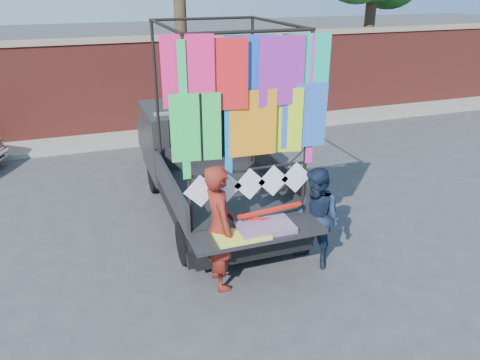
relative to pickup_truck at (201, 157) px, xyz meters
name	(u,v)px	position (x,y,z in m)	size (l,w,h in m)	color
ground	(241,252)	(0.06, -2.16, -0.87)	(90.00, 90.00, 0.00)	#38383A
brick_wall	(158,84)	(0.06, 4.84, 0.45)	(30.00, 0.45, 2.61)	maroon
curb	(165,135)	(0.06, 4.14, -0.81)	(30.00, 1.20, 0.12)	gray
pickup_truck	(201,157)	(0.00, 0.00, 0.00)	(2.18, 5.48, 3.45)	black
woman	(219,227)	(-0.49, -2.84, 0.03)	(0.66, 0.43, 1.81)	maroon
man	(317,219)	(1.00, -2.85, -0.10)	(0.75, 0.59, 1.55)	#162237
streamer_bundle	(263,225)	(0.14, -2.86, -0.03)	(1.00, 0.16, 0.69)	red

